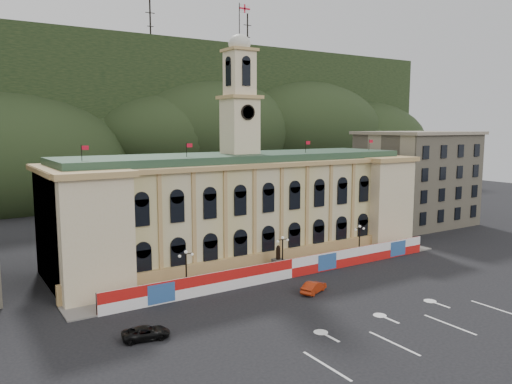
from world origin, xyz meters
TOP-DOWN VIEW (x-y plane):
  - ground at (0.00, 0.00)m, footprint 260.00×260.00m
  - lane_markings at (0.00, -5.00)m, footprint 26.00×10.00m
  - hill_ridge at (0.03, 121.99)m, footprint 230.00×80.00m
  - city_hall at (0.00, 27.63)m, footprint 56.20×17.60m
  - side_building_right at (43.00, 30.93)m, footprint 21.00×17.00m
  - hoarding_fence at (0.06, 15.07)m, footprint 50.00×0.44m
  - pavement at (0.00, 17.75)m, footprint 56.00×5.50m
  - statue at (0.00, 18.00)m, footprint 1.40×1.40m
  - lamp_left at (-14.00, 17.00)m, footprint 1.96×0.44m
  - lamp_center at (0.00, 17.00)m, footprint 1.96×0.44m
  - lamp_right at (14.00, 17.00)m, footprint 1.96×0.44m
  - red_sedan at (-1.28, 8.85)m, footprint 4.51×5.22m
  - black_suv at (-22.69, 7.02)m, footprint 3.67×5.18m

SIDE VIEW (x-z plane):
  - ground at x=0.00m, z-range 0.00..0.00m
  - lane_markings at x=0.00m, z-range -0.01..0.01m
  - pavement at x=0.00m, z-range 0.00..0.16m
  - black_suv at x=-22.69m, z-range 0.00..1.23m
  - red_sedan at x=-1.28m, z-range 0.00..1.37m
  - statue at x=0.00m, z-range -0.67..3.05m
  - hoarding_fence at x=0.06m, z-range 0.00..2.50m
  - lamp_left at x=-14.00m, z-range 0.50..5.65m
  - lamp_center at x=0.00m, z-range 0.50..5.65m
  - lamp_right at x=14.00m, z-range 0.50..5.65m
  - city_hall at x=0.00m, z-range -10.70..26.40m
  - side_building_right at x=43.00m, z-range 0.03..18.63m
  - hill_ridge at x=0.03m, z-range -12.52..51.48m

